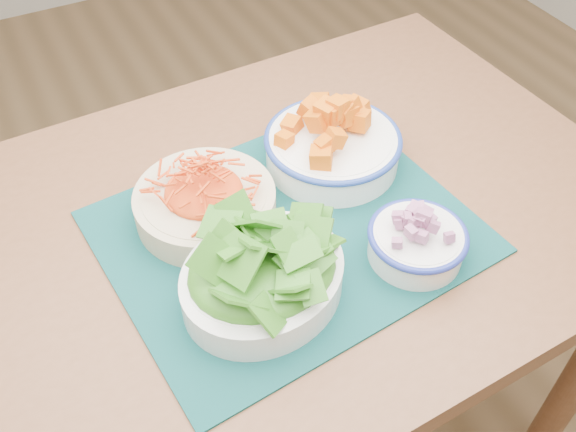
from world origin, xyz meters
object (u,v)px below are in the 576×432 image
object	(u,v)px
table	(272,262)
carrot_bowl	(205,199)
onion_bowl	(417,239)
placemat	(288,231)
lettuce_bowl	(263,271)
squash_bowl	(333,139)

from	to	relation	value
table	carrot_bowl	size ratio (longest dim) A/B	4.88
table	onion_bowl	world-z (taller)	onion_bowl
table	placemat	bearing A→B (deg)	-84.27
onion_bowl	table	bearing A→B (deg)	130.47
placemat	onion_bowl	xyz separation A→B (m)	(0.13, -0.12, 0.03)
lettuce_bowl	carrot_bowl	bearing A→B (deg)	76.10
lettuce_bowl	onion_bowl	world-z (taller)	lettuce_bowl
placemat	onion_bowl	world-z (taller)	onion_bowl
squash_bowl	onion_bowl	xyz separation A→B (m)	(0.00, -0.22, -0.02)
table	placemat	world-z (taller)	placemat
table	placemat	xyz separation A→B (m)	(0.01, -0.04, 0.11)
table	squash_bowl	bearing A→B (deg)	20.41
squash_bowl	carrot_bowl	bearing A→B (deg)	-175.28
table	squash_bowl	world-z (taller)	squash_bowl
table	squash_bowl	xyz separation A→B (m)	(0.14, 0.06, 0.16)
table	squash_bowl	distance (m)	0.22
squash_bowl	lettuce_bowl	bearing A→B (deg)	-138.94
placemat	lettuce_bowl	size ratio (longest dim) A/B	1.83
carrot_bowl	lettuce_bowl	size ratio (longest dim) A/B	0.86
placemat	squash_bowl	distance (m)	0.17
placemat	onion_bowl	distance (m)	0.18
onion_bowl	placemat	bearing A→B (deg)	137.85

